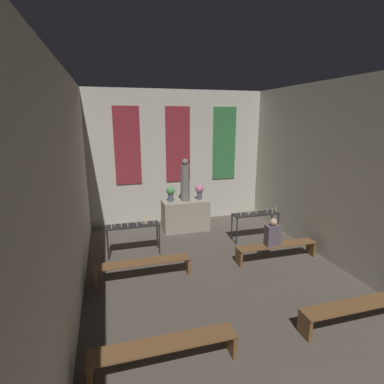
{
  "coord_description": "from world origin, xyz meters",
  "views": [
    {
      "loc": [
        -2.34,
        0.71,
        3.6
      ],
      "look_at": [
        0.0,
        8.93,
        1.46
      ],
      "focal_mm": 28.0,
      "sensor_mm": 36.0,
      "label": 1
    }
  ],
  "objects_px": {
    "statue": "(185,181)",
    "candle_rack_right": "(255,217)",
    "candle_rack_left": "(133,229)",
    "pew_second_right": "(357,309)",
    "flower_vase_right": "(199,190)",
    "pew_back_left": "(143,266)",
    "pew_back_right": "(276,248)",
    "flower_vase_left": "(171,192)",
    "altar": "(185,215)",
    "person_seated": "(273,234)",
    "pew_second_left": "(165,349)"
  },
  "relations": [
    {
      "from": "statue",
      "to": "candle_rack_right",
      "type": "height_order",
      "value": "statue"
    },
    {
      "from": "candle_rack_left",
      "to": "pew_second_right",
      "type": "distance_m",
      "value": 5.34
    },
    {
      "from": "flower_vase_right",
      "to": "pew_back_left",
      "type": "bearing_deg",
      "value": -128.65
    },
    {
      "from": "statue",
      "to": "candle_rack_left",
      "type": "distance_m",
      "value": 2.44
    },
    {
      "from": "pew_back_right",
      "to": "flower_vase_left",
      "type": "bearing_deg",
      "value": 128.65
    },
    {
      "from": "candle_rack_left",
      "to": "pew_back_left",
      "type": "relative_size",
      "value": 0.65
    },
    {
      "from": "altar",
      "to": "pew_second_right",
      "type": "bearing_deg",
      "value": -72.29
    },
    {
      "from": "statue",
      "to": "candle_rack_left",
      "type": "relative_size",
      "value": 0.97
    },
    {
      "from": "candle_rack_left",
      "to": "person_seated",
      "type": "relative_size",
      "value": 1.95
    },
    {
      "from": "altar",
      "to": "pew_back_left",
      "type": "distance_m",
      "value": 3.25
    },
    {
      "from": "altar",
      "to": "candle_rack_right",
      "type": "relative_size",
      "value": 1.05
    },
    {
      "from": "flower_vase_right",
      "to": "pew_second_left",
      "type": "xyz_separation_m",
      "value": [
        -2.2,
        -5.38,
        -0.98
      ]
    },
    {
      "from": "pew_second_left",
      "to": "pew_back_right",
      "type": "relative_size",
      "value": 1.0
    },
    {
      "from": "candle_rack_left",
      "to": "pew_second_left",
      "type": "height_order",
      "value": "candle_rack_left"
    },
    {
      "from": "pew_back_left",
      "to": "candle_rack_right",
      "type": "bearing_deg",
      "value": 21.21
    },
    {
      "from": "pew_second_left",
      "to": "pew_second_right",
      "type": "height_order",
      "value": "same"
    },
    {
      "from": "pew_back_left",
      "to": "candle_rack_left",
      "type": "bearing_deg",
      "value": 93.34
    },
    {
      "from": "altar",
      "to": "person_seated",
      "type": "height_order",
      "value": "person_seated"
    },
    {
      "from": "candle_rack_left",
      "to": "candle_rack_right",
      "type": "relative_size",
      "value": 1.0
    },
    {
      "from": "pew_second_right",
      "to": "flower_vase_left",
      "type": "bearing_deg",
      "value": 112.22
    },
    {
      "from": "candle_rack_left",
      "to": "pew_second_left",
      "type": "relative_size",
      "value": 0.65
    },
    {
      "from": "person_seated",
      "to": "altar",
      "type": "bearing_deg",
      "value": 119.84
    },
    {
      "from": "flower_vase_right",
      "to": "person_seated",
      "type": "distance_m",
      "value": 3.01
    },
    {
      "from": "candle_rack_left",
      "to": "pew_second_left",
      "type": "xyz_separation_m",
      "value": [
        0.08,
        -4.0,
        -0.4
      ]
    },
    {
      "from": "altar",
      "to": "flower_vase_left",
      "type": "height_order",
      "value": "flower_vase_left"
    },
    {
      "from": "flower_vase_left",
      "to": "flower_vase_right",
      "type": "bearing_deg",
      "value": 0.0
    },
    {
      "from": "candle_rack_left",
      "to": "pew_second_left",
      "type": "distance_m",
      "value": 4.02
    },
    {
      "from": "candle_rack_right",
      "to": "pew_back_left",
      "type": "relative_size",
      "value": 0.65
    },
    {
      "from": "statue",
      "to": "candle_rack_left",
      "type": "bearing_deg",
      "value": -142.49
    },
    {
      "from": "pew_second_left",
      "to": "pew_back_right",
      "type": "distance_m",
      "value": 4.33
    },
    {
      "from": "statue",
      "to": "person_seated",
      "type": "height_order",
      "value": "statue"
    },
    {
      "from": "flower_vase_left",
      "to": "pew_back_right",
      "type": "xyz_separation_m",
      "value": [
        2.2,
        -2.75,
        -0.98
      ]
    },
    {
      "from": "altar",
      "to": "pew_second_left",
      "type": "bearing_deg",
      "value": -107.71
    },
    {
      "from": "pew_back_left",
      "to": "pew_back_right",
      "type": "bearing_deg",
      "value": 0.0
    },
    {
      "from": "candle_rack_right",
      "to": "person_seated",
      "type": "xyz_separation_m",
      "value": [
        -0.23,
        -1.37,
        0.02
      ]
    },
    {
      "from": "candle_rack_left",
      "to": "person_seated",
      "type": "bearing_deg",
      "value": -22.07
    },
    {
      "from": "pew_second_right",
      "to": "person_seated",
      "type": "distance_m",
      "value": 2.67
    },
    {
      "from": "altar",
      "to": "pew_second_right",
      "type": "height_order",
      "value": "altar"
    },
    {
      "from": "statue",
      "to": "altar",
      "type": "bearing_deg",
      "value": 0.0
    },
    {
      "from": "pew_back_right",
      "to": "pew_second_right",
      "type": "bearing_deg",
      "value": -90.0
    },
    {
      "from": "flower_vase_right",
      "to": "candle_rack_right",
      "type": "xyz_separation_m",
      "value": [
        1.33,
        -1.38,
        -0.58
      ]
    },
    {
      "from": "statue",
      "to": "pew_back_left",
      "type": "distance_m",
      "value": 3.49
    },
    {
      "from": "candle_rack_left",
      "to": "pew_back_left",
      "type": "distance_m",
      "value": 1.43
    },
    {
      "from": "pew_back_left",
      "to": "person_seated",
      "type": "bearing_deg",
      "value": 0.0
    },
    {
      "from": "pew_second_left",
      "to": "pew_back_right",
      "type": "height_order",
      "value": "same"
    },
    {
      "from": "flower_vase_right",
      "to": "pew_back_right",
      "type": "distance_m",
      "value": 3.17
    },
    {
      "from": "pew_back_right",
      "to": "person_seated",
      "type": "bearing_deg",
      "value": 180.0
    },
    {
      "from": "flower_vase_left",
      "to": "person_seated",
      "type": "distance_m",
      "value": 3.48
    },
    {
      "from": "pew_second_left",
      "to": "person_seated",
      "type": "height_order",
      "value": "person_seated"
    },
    {
      "from": "person_seated",
      "to": "pew_back_right",
      "type": "bearing_deg",
      "value": -0.0
    }
  ]
}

